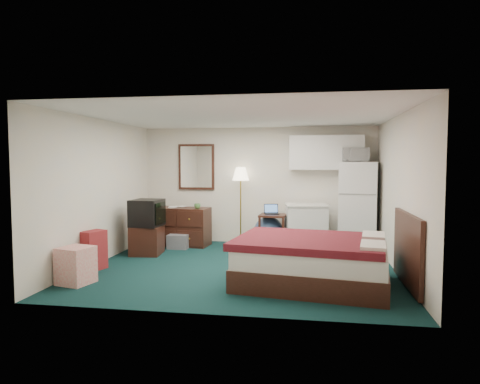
% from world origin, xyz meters
% --- Properties ---
extents(floor, '(5.00, 4.50, 0.01)m').
position_xyz_m(floor, '(0.00, 0.00, 0.00)').
color(floor, black).
rests_on(floor, ground).
extents(ceiling, '(5.00, 4.50, 0.01)m').
position_xyz_m(ceiling, '(0.00, 0.00, 2.50)').
color(ceiling, beige).
rests_on(ceiling, walls).
extents(walls, '(5.01, 4.51, 2.50)m').
position_xyz_m(walls, '(0.00, 0.00, 1.25)').
color(walls, beige).
rests_on(walls, floor).
extents(mirror, '(0.80, 0.06, 1.00)m').
position_xyz_m(mirror, '(-1.35, 2.22, 1.65)').
color(mirror, white).
rests_on(mirror, walls).
extents(upper_cabinets, '(1.50, 0.35, 0.70)m').
position_xyz_m(upper_cabinets, '(1.45, 2.08, 1.95)').
color(upper_cabinets, silver).
rests_on(upper_cabinets, walls).
extents(headboard, '(0.06, 1.56, 1.00)m').
position_xyz_m(headboard, '(2.46, -0.82, 0.55)').
color(headboard, black).
rests_on(headboard, walls).
extents(dresser, '(1.22, 0.65, 0.80)m').
position_xyz_m(dresser, '(-1.54, 1.70, 0.40)').
color(dresser, black).
rests_on(dresser, floor).
extents(floor_lamp, '(0.40, 0.40, 1.65)m').
position_xyz_m(floor_lamp, '(-0.33, 2.03, 0.82)').
color(floor_lamp, '#B2932B').
rests_on(floor_lamp, floor).
extents(desk, '(0.57, 0.57, 0.68)m').
position_xyz_m(desk, '(0.38, 1.79, 0.34)').
color(desk, black).
rests_on(desk, floor).
extents(exercise_ball, '(0.67, 0.67, 0.61)m').
position_xyz_m(exercise_ball, '(0.28, 1.96, 0.31)').
color(exercise_ball, '#34507F').
rests_on(exercise_ball, floor).
extents(kitchen_counter, '(0.87, 0.71, 0.87)m').
position_xyz_m(kitchen_counter, '(1.06, 1.77, 0.44)').
color(kitchen_counter, silver).
rests_on(kitchen_counter, floor).
extents(fridge, '(0.85, 0.85, 1.76)m').
position_xyz_m(fridge, '(2.10, 1.88, 0.88)').
color(fridge, silver).
rests_on(fridge, floor).
extents(bed, '(2.28, 1.90, 0.66)m').
position_xyz_m(bed, '(1.17, -0.82, 0.33)').
color(bed, '#400409').
rests_on(bed, floor).
extents(tv_stand, '(0.60, 0.64, 0.54)m').
position_xyz_m(tv_stand, '(-1.94, 0.73, 0.27)').
color(tv_stand, black).
rests_on(tv_stand, floor).
extents(suitcase, '(0.36, 0.45, 0.64)m').
position_xyz_m(suitcase, '(-2.35, -0.54, 0.32)').
color(suitcase, maroon).
rests_on(suitcase, floor).
extents(retail_box, '(0.51, 0.51, 0.53)m').
position_xyz_m(retail_box, '(-2.21, -1.33, 0.27)').
color(retail_box, silver).
rests_on(retail_box, floor).
extents(file_bin, '(0.41, 0.31, 0.29)m').
position_xyz_m(file_bin, '(-1.51, 1.34, 0.14)').
color(file_bin, slate).
rests_on(file_bin, floor).
extents(cardboard_box_a, '(0.26, 0.23, 0.21)m').
position_xyz_m(cardboard_box_a, '(-0.18, 1.41, 0.11)').
color(cardboard_box_a, tan).
rests_on(cardboard_box_a, floor).
extents(cardboard_box_b, '(0.27, 0.30, 0.27)m').
position_xyz_m(cardboard_box_b, '(0.57, 1.61, 0.13)').
color(cardboard_box_b, tan).
rests_on(cardboard_box_b, floor).
extents(laptop, '(0.34, 0.29, 0.20)m').
position_xyz_m(laptop, '(0.35, 1.80, 0.78)').
color(laptop, black).
rests_on(laptop, desk).
extents(crt_tv, '(0.57, 0.61, 0.50)m').
position_xyz_m(crt_tv, '(-1.92, 0.71, 0.80)').
color(crt_tv, black).
rests_on(crt_tv, tv_stand).
extents(microwave, '(0.52, 0.30, 0.35)m').
position_xyz_m(microwave, '(2.02, 1.93, 1.93)').
color(microwave, silver).
rests_on(microwave, fridge).
extents(book_a, '(0.18, 0.05, 0.24)m').
position_xyz_m(book_a, '(-1.82, 1.69, 0.92)').
color(book_a, tan).
rests_on(book_a, dresser).
extents(book_b, '(0.15, 0.07, 0.20)m').
position_xyz_m(book_b, '(-1.63, 1.83, 0.90)').
color(book_b, tan).
rests_on(book_b, dresser).
extents(mug, '(0.16, 0.15, 0.13)m').
position_xyz_m(mug, '(-1.16, 1.57, 0.86)').
color(mug, '#467B3C').
rests_on(mug, dresser).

